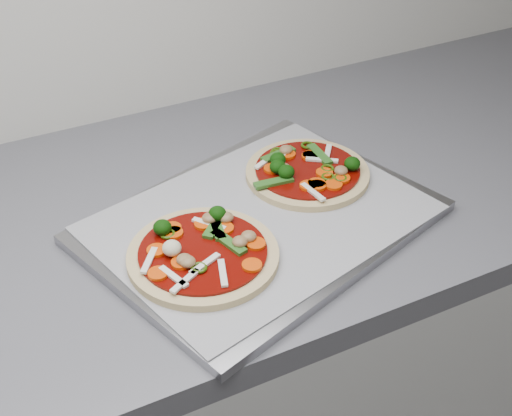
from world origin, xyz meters
name	(u,v)px	position (x,y,z in m)	size (l,w,h in m)	color
countertop	(92,248)	(0.00, 1.30, 0.88)	(3.60, 0.60, 0.04)	#55555C
baking_tray	(261,222)	(0.22, 1.22, 0.91)	(0.45, 0.33, 0.01)	gray
parchment	(261,217)	(0.22, 1.22, 0.92)	(0.43, 0.31, 0.00)	#97979C
pizza_left	(202,252)	(0.11, 1.17, 0.93)	(0.20, 0.20, 0.03)	#CFB77D
pizza_right	(306,171)	(0.32, 1.27, 0.93)	(0.25, 0.25, 0.03)	#CFB77D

